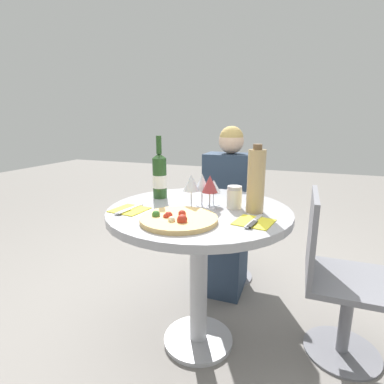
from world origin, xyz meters
The scene contains 15 objects.
ground_plane centered at (0.00, 0.00, 0.00)m, with size 12.00×12.00×0.00m, color gray.
dining_table centered at (0.00, 0.00, 0.62)m, with size 0.89×0.89×0.75m.
chair_behind_diner centered at (-0.02, 0.81, 0.40)m, with size 0.42×0.42×0.83m.
seated_diner centered at (-0.02, 0.66, 0.50)m, with size 0.36×0.45×1.13m.
chair_empty_side centered at (0.66, 0.18, 0.40)m, with size 0.42×0.42×0.83m.
pizza_large centered at (-0.02, -0.22, 0.77)m, with size 0.33×0.33×0.05m.
wine_bottle centered at (-0.27, 0.12, 0.88)m, with size 0.08×0.08×0.34m.
tall_carafe centered at (0.26, 0.03, 0.90)m, with size 0.08×0.08×0.31m.
sugar_shaker centered at (0.16, 0.06, 0.81)m, with size 0.07×0.07×0.11m.
wine_glass_front_left centered at (-0.04, 0.01, 0.88)m, with size 0.08×0.08×0.17m.
wine_glass_center centered at (0.00, 0.04, 0.87)m, with size 0.07×0.07×0.16m.
wine_glass_back_right centered at (0.05, 0.08, 0.85)m, with size 0.07×0.07×0.13m.
wine_glass_front_right centered at (0.05, 0.01, 0.87)m, with size 0.08×0.08×0.16m.
place_setting_left centered at (-0.30, -0.15, 0.76)m, with size 0.17×0.19×0.01m.
place_setting_right centered at (0.28, -0.12, 0.76)m, with size 0.17×0.19×0.01m.
Camera 1 is at (0.45, -1.32, 1.17)m, focal length 28.00 mm.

